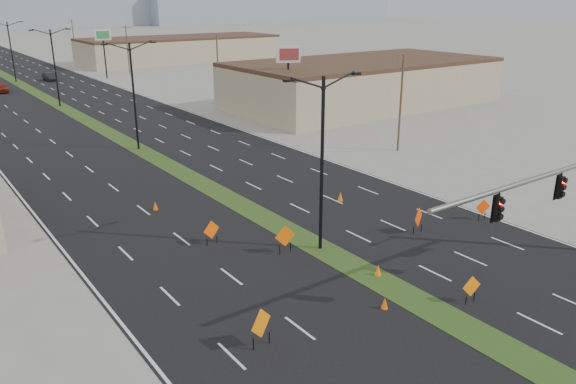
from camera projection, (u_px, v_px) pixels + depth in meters
ground at (499, 347)px, 23.62m from camera, size 600.00×600.00×0.00m
road_surface at (12, 79)px, 100.28m from camera, size 25.00×400.00×0.02m
median_strip at (12, 79)px, 100.28m from camera, size 2.00×400.00×0.04m
building_se_near at (363, 84)px, 75.97m from camera, size 36.00×18.00×5.50m
building_se_far at (181, 50)px, 128.09m from camera, size 44.00×16.00×5.00m
mesa_east at (264, 6)px, 342.27m from camera, size 160.00×50.00×18.00m
streetlight_0 at (322, 160)px, 31.04m from camera, size 5.15×0.24×10.02m
streetlight_1 at (134, 93)px, 52.51m from camera, size 5.15×0.24×10.02m
streetlight_2 at (55, 65)px, 73.97m from camera, size 5.15×0.24×10.02m
streetlight_3 at (11, 50)px, 95.44m from camera, size 5.15×0.24×10.02m
utility_pole_0 at (401, 102)px, 52.28m from camera, size 1.60×0.20×9.00m
utility_pole_1 at (218, 66)px, 79.12m from camera, size 1.60×0.20×9.00m
utility_pole_2 at (128, 49)px, 105.95m from camera, size 1.60×0.20×9.00m
utility_pole_3 at (74, 38)px, 132.78m from camera, size 1.60×0.20×9.00m
car_left at (1, 88)px, 86.45m from camera, size 1.69×4.08×1.38m
car_mid at (49, 77)px, 98.72m from camera, size 1.60×4.07×1.32m
construction_sign_0 at (261, 325)px, 23.27m from camera, size 1.28×0.56×1.83m
construction_sign_1 at (285, 237)px, 31.94m from camera, size 1.28×0.23×1.71m
construction_sign_2 at (212, 231)px, 33.11m from camera, size 1.13×0.23×1.52m
construction_sign_3 at (471, 287)px, 26.75m from camera, size 1.06×0.23×1.42m
construction_sign_4 at (418, 218)px, 34.72m from camera, size 1.17×0.53×1.67m
construction_sign_5 at (483, 208)px, 36.80m from camera, size 1.07×0.35×1.46m
cone_0 at (385, 303)px, 26.42m from camera, size 0.35×0.35×0.57m
cone_1 at (378, 271)px, 29.53m from camera, size 0.47×0.47×0.62m
cone_2 at (340, 197)px, 40.40m from camera, size 0.50×0.50×0.67m
cone_3 at (155, 206)px, 38.70m from camera, size 0.41×0.41×0.62m
pole_sign_east_near at (288, 61)px, 64.58m from camera, size 2.73×1.45×8.67m
pole_sign_east_far at (103, 39)px, 99.40m from camera, size 2.81×0.83×8.55m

